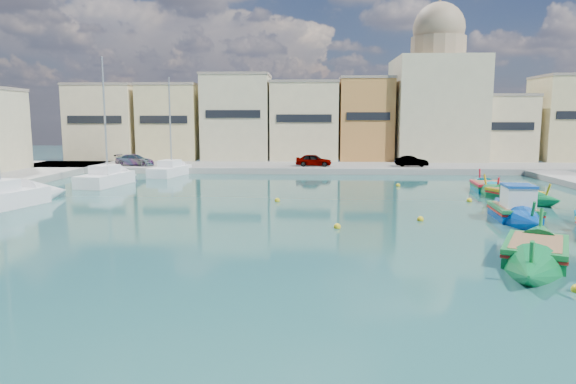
% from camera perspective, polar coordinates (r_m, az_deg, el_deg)
% --- Properties ---
extents(ground, '(160.00, 160.00, 0.00)m').
position_cam_1_polar(ground, '(24.17, 14.44, -5.42)').
color(ground, '#113335').
rests_on(ground, ground).
extents(north_quay, '(80.00, 8.00, 0.60)m').
position_cam_1_polar(north_quay, '(55.45, 7.65, 2.68)').
color(north_quay, gray).
rests_on(north_quay, ground).
extents(north_townhouses, '(83.20, 7.87, 10.19)m').
position_cam_1_polar(north_townhouses, '(63.42, 13.20, 7.48)').
color(north_townhouses, '#CEBC8E').
rests_on(north_townhouses, ground).
extents(church_block, '(10.00, 10.00, 19.10)m').
position_cam_1_polar(church_block, '(64.80, 16.13, 10.40)').
color(church_block, '#BFB68E').
rests_on(church_block, ground).
extents(parked_cars, '(32.90, 2.15, 1.27)m').
position_cam_1_polar(parked_cars, '(53.90, -3.08, 3.54)').
color(parked_cars, '#4C1919').
rests_on(parked_cars, north_quay).
extents(luzzu_blue_cabin, '(2.95, 8.79, 3.05)m').
position_cam_1_polar(luzzu_blue_cabin, '(31.24, 23.88, -2.10)').
color(luzzu_blue_cabin, '#003BA0').
rests_on(luzzu_blue_cabin, ground).
extents(luzzu_cyan_mid, '(2.95, 8.74, 2.53)m').
position_cam_1_polar(luzzu_cyan_mid, '(42.23, 21.31, 0.42)').
color(luzzu_cyan_mid, '#007A9E').
rests_on(luzzu_cyan_mid, ground).
extents(luzzu_green, '(4.92, 8.33, 2.56)m').
position_cam_1_polar(luzzu_green, '(38.50, 23.77, -0.41)').
color(luzzu_green, '#0B7337').
rests_on(luzzu_green, ground).
extents(luzzu_blue_south, '(6.11, 9.49, 2.74)m').
position_cam_1_polar(luzzu_blue_south, '(22.63, 25.82, -6.17)').
color(luzzu_blue_south, '#0A7233').
rests_on(luzzu_blue_south, ground).
extents(yacht_north, '(3.72, 7.96, 10.25)m').
position_cam_1_polar(yacht_north, '(52.88, -12.17, 2.41)').
color(yacht_north, white).
rests_on(yacht_north, ground).
extents(yacht_midnorth, '(3.69, 8.34, 11.43)m').
position_cam_1_polar(yacht_midnorth, '(46.89, -18.54, 1.51)').
color(yacht_midnorth, white).
rests_on(yacht_midnorth, ground).
extents(yacht_mid, '(4.87, 9.86, 12.02)m').
position_cam_1_polar(yacht_mid, '(37.92, -27.54, -0.47)').
color(yacht_mid, white).
rests_on(yacht_mid, ground).
extents(mooring_buoys, '(23.37, 26.25, 0.36)m').
position_cam_1_polar(mooring_buoys, '(30.61, 16.72, -2.50)').
color(mooring_buoys, yellow).
rests_on(mooring_buoys, ground).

